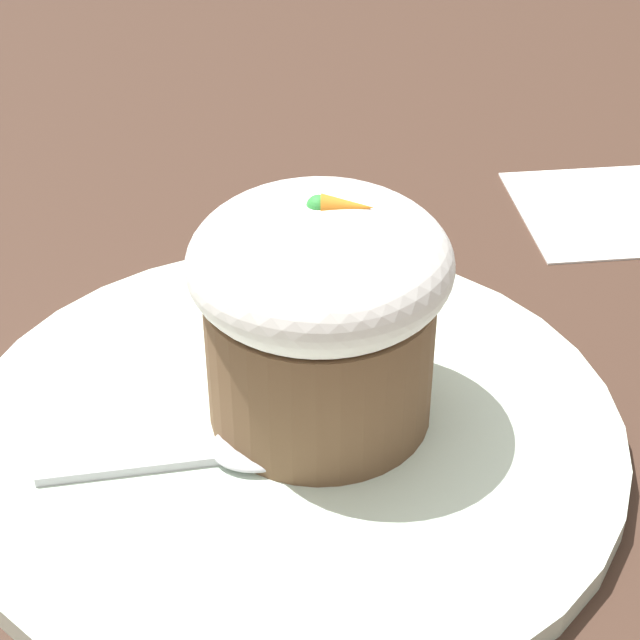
{
  "coord_description": "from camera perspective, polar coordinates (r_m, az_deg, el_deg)",
  "views": [
    {
      "loc": [
        0.02,
        -0.33,
        0.29
      ],
      "look_at": [
        0.01,
        0.01,
        0.06
      ],
      "focal_mm": 60.0,
      "sensor_mm": 36.0,
      "label": 1
    }
  ],
  "objects": [
    {
      "name": "ground_plane",
      "position": [
        0.44,
        -1.59,
        -6.46
      ],
      "size": [
        4.0,
        4.0,
        0.0
      ],
      "primitive_type": "plane",
      "color": "#3D281E"
    },
    {
      "name": "carrot_cake",
      "position": [
        0.4,
        0.0,
        0.64
      ],
      "size": [
        0.1,
        0.1,
        0.1
      ],
      "color": "brown",
      "rests_on": "dessert_plate"
    },
    {
      "name": "paper_napkin",
      "position": [
        0.62,
        15.98,
        5.71
      ],
      "size": [
        0.13,
        0.12,
        0.0
      ],
      "color": "white",
      "rests_on": "ground_plane"
    },
    {
      "name": "dessert_plate",
      "position": [
        0.43,
        -1.61,
        -5.93
      ],
      "size": [
        0.27,
        0.27,
        0.01
      ],
      "color": "silver",
      "rests_on": "ground_plane"
    },
    {
      "name": "spoon",
      "position": [
        0.41,
        -5.09,
        -6.93
      ],
      "size": [
        0.11,
        0.04,
        0.01
      ],
      "color": "#B7B7BC",
      "rests_on": "dessert_plate"
    }
  ]
}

